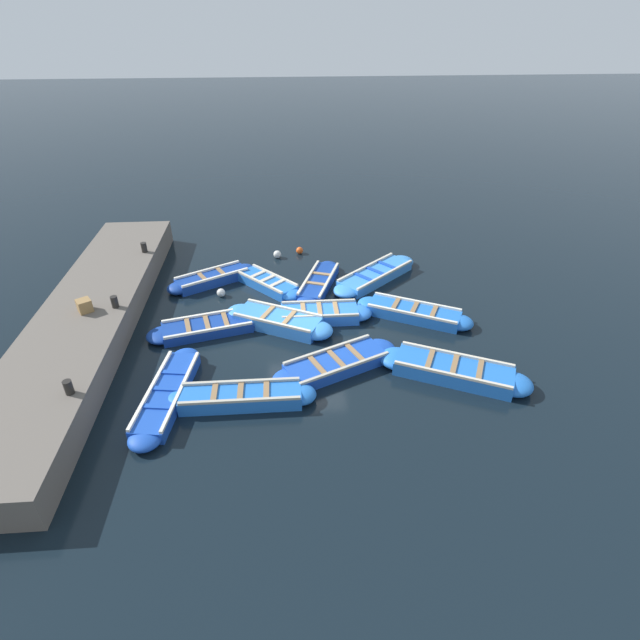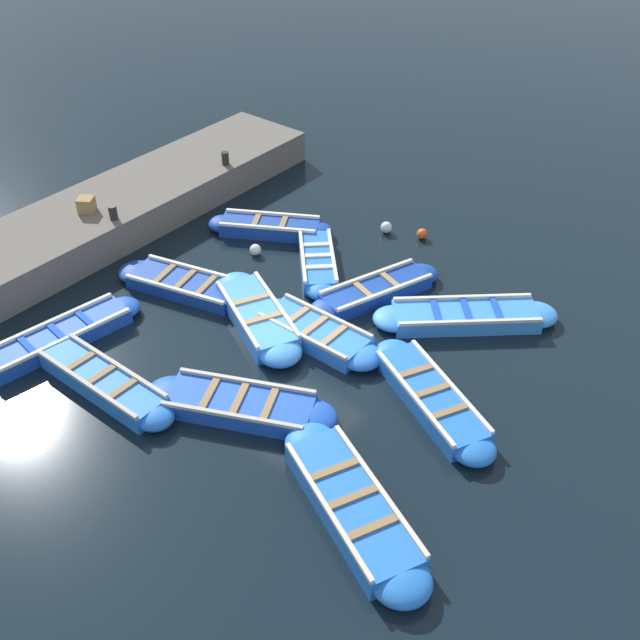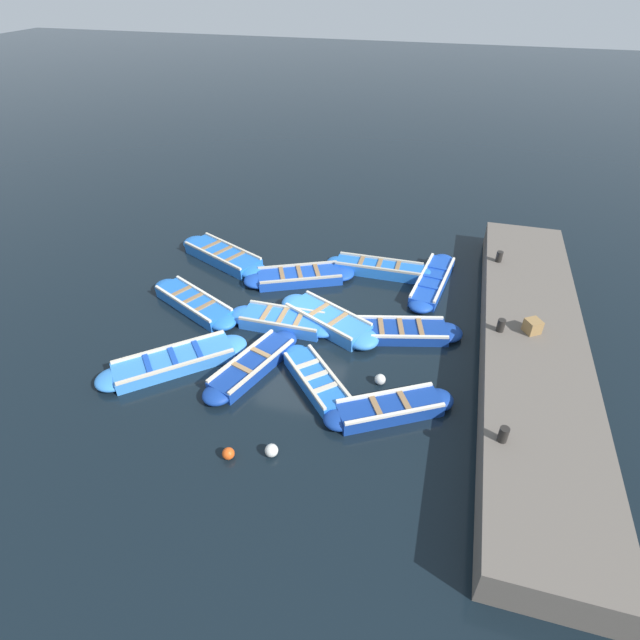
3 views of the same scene
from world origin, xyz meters
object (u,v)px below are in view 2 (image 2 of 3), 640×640
boat_far_corner (352,506)px  wooden_crate (86,205)px  boat_centre (318,262)px  boat_inner_gap (58,338)px  boat_outer_left (431,398)px  boat_drifting (257,317)px  boat_stern_in (270,227)px  buoy_yellow_far (422,234)px  buoy_white_drifting (386,227)px  boat_outer_right (186,285)px  boat_alongside (314,333)px  boat_bow_out (376,291)px  boat_end_of_row (240,405)px  boat_tucked (103,382)px  bollard_mid_north (113,213)px  buoy_orange_near (255,250)px  boat_near_quay (465,316)px  bollard_north (225,158)px

boat_far_corner → wooden_crate: wooden_crate is taller
boat_centre → boat_inner_gap: 6.09m
boat_outer_left → boat_drifting: bearing=2.9°
boat_stern_in → buoy_yellow_far: size_ratio=11.68×
boat_far_corner → buoy_white_drifting: boat_far_corner is taller
boat_outer_left → wooden_crate: bearing=1.7°
boat_outer_right → boat_outer_left: size_ratio=1.01×
boat_outer_left → buoy_white_drifting: bearing=-47.7°
boat_far_corner → wooden_crate: 10.48m
boat_alongside → boat_bow_out: 2.05m
boat_end_of_row → buoy_white_drifting: bearing=-77.4°
wooden_crate → boat_drifting: bearing=-179.2°
boat_bow_out → buoy_yellow_far: (0.55, -2.79, -0.03)m
boat_alongside → wooden_crate: bearing=3.7°
boat_tucked → boat_alongside: (-2.20, -3.74, -0.01)m
boat_stern_in → boat_outer_left: bearing=156.9°
boat_centre → buoy_white_drifting: size_ratio=9.22×
boat_tucked → bollard_mid_north: 5.20m
boat_drifting → boat_end_of_row: 2.67m
boat_inner_gap → buoy_orange_near: (-0.85, -5.10, -0.02)m
boat_end_of_row → boat_bow_out: (0.15, -4.59, 0.00)m
buoy_white_drifting → boat_far_corner: bearing=121.2°
buoy_yellow_far → boat_outer_right: bearing=60.7°
buoy_yellow_far → buoy_white_drifting: buoy_white_drifting is taller
boat_centre → boat_bow_out: boat_centre is taller
boat_near_quay → buoy_yellow_far: (2.61, -2.37, -0.03)m
boat_drifting → boat_far_corner: (-4.59, 2.75, -0.00)m
boat_outer_left → bollard_north: 9.71m
boat_end_of_row → boat_near_quay: bearing=-110.8°
wooden_crate → boat_tucked: bearing=144.3°
boat_outer_right → boat_end_of_row: boat_end_of_row is taller
boat_tucked → bollard_north: size_ratio=10.61×
buoy_yellow_far → boat_inner_gap: bearing=66.5°
buoy_white_drifting → buoy_orange_near: bearing=56.6°
boat_alongside → boat_tucked: bearing=59.5°
bollard_mid_north → boat_stern_in: bearing=-129.5°
boat_outer_right → buoy_white_drifting: 5.40m
bollard_mid_north → boat_outer_right: bearing=175.8°
wooden_crate → buoy_yellow_far: bearing=-140.2°
bollard_mid_north → boat_near_quay: bearing=-161.4°
boat_near_quay → wooden_crate: (8.96, 2.91, 0.87)m
boat_outer_left → buoy_white_drifting: boat_outer_left is taller
boat_alongside → boat_stern_in: 4.46m
boat_stern_in → wooden_crate: wooden_crate is taller
bollard_north → boat_centre: bearing=162.2°
boat_outer_right → boat_alongside: 3.44m
boat_stern_in → bollard_mid_north: bollard_mid_north is taller
bollard_north → boat_bow_out: bearing=166.3°
boat_far_corner → buoy_yellow_far: 8.79m
boat_inner_gap → wooden_crate: wooden_crate is taller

